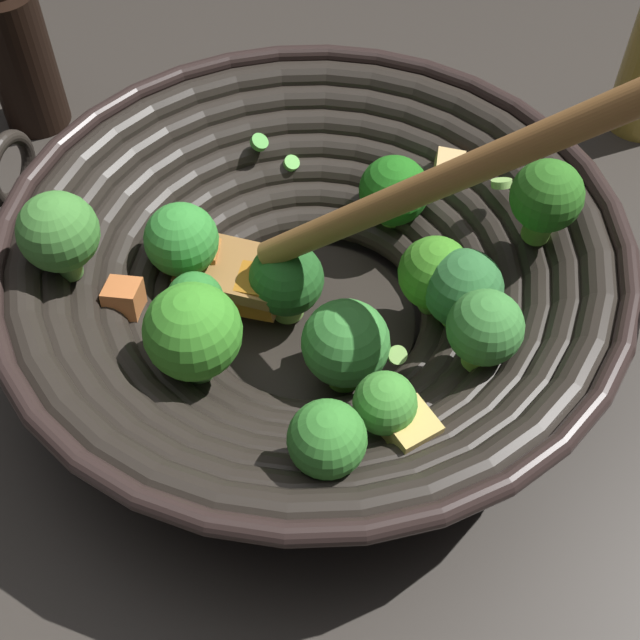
# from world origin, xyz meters

# --- Properties ---
(ground_plane) EXTENTS (4.00, 4.00, 0.00)m
(ground_plane) POSITION_xyz_m (0.00, 0.00, 0.00)
(ground_plane) COLOR #332D28
(wok) EXTENTS (0.44, 0.41, 0.26)m
(wok) POSITION_xyz_m (0.00, -0.00, 0.06)
(wok) COLOR black
(wok) RESTS_ON ground
(soy_sauce_bottle) EXTENTS (0.06, 0.06, 0.17)m
(soy_sauce_bottle) POSITION_xyz_m (-0.34, 0.04, 0.07)
(soy_sauce_bottle) COLOR black
(soy_sauce_bottle) RESTS_ON ground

